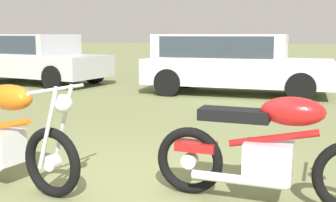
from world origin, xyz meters
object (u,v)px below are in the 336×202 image
object	(u,v)px
motorcycle_orange	(0,135)
motorcycle_red	(269,150)
car_silver	(34,56)
car_white	(229,59)

from	to	relation	value
motorcycle_orange	motorcycle_red	xyz separation A→B (m)	(2.50, 0.26, -0.01)
motorcycle_red	car_silver	distance (m)	10.03
motorcycle_red	car_white	bearing A→B (deg)	105.12
motorcycle_orange	car_silver	distance (m)	8.65
motorcycle_orange	car_white	distance (m)	6.94
car_silver	motorcycle_red	bearing A→B (deg)	-33.79
motorcycle_orange	car_white	bearing A→B (deg)	93.07
motorcycle_orange	car_silver	xyz separation A→B (m)	(-4.64, 7.29, 0.31)
car_silver	motorcycle_orange	bearing A→B (deg)	-46.77
motorcycle_red	car_silver	size ratio (longest dim) A/B	0.43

